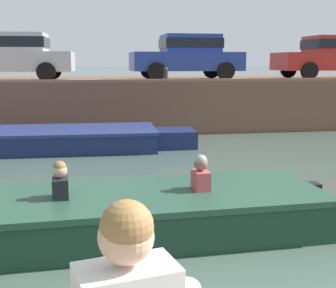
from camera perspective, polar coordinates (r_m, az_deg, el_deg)
The scene contains 9 objects.
ground_plane at distance 8.65m, azimuth 2.48°, elevation -5.43°, with size 400.00×400.00×0.00m, color #42564C.
far_quay_wall at distance 17.53m, azimuth -3.88°, elevation 5.24°, with size 60.00×6.00×1.67m, color brown.
far_wall_coping at distance 14.62m, azimuth -2.75°, elevation 7.74°, with size 60.00×0.24×0.08m, color brown.
boat_moored_west_navy at distance 12.67m, azimuth -13.07°, elevation 0.57°, with size 6.75×2.30×0.55m.
motorboat_passing at distance 6.30m, azimuth -7.85°, elevation -8.70°, with size 6.60×2.02×1.06m.
car_left_inner_silver at distance 16.49m, azimuth -18.58°, elevation 10.30°, with size 4.21×2.10×1.54m.
car_centre_blue at distance 16.67m, azimuth 2.39°, elevation 10.79°, with size 3.86×1.99×1.54m.
car_right_inner_red at distance 18.61m, azimuth 19.49°, elevation 10.17°, with size 4.13×2.03×1.54m.
mooring_bollard_mid at distance 14.83m, azimuth -0.27°, elevation 8.55°, with size 0.15×0.15×0.45m.
Camera 1 is at (-1.77, -1.91, 2.31)m, focal length 50.00 mm.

